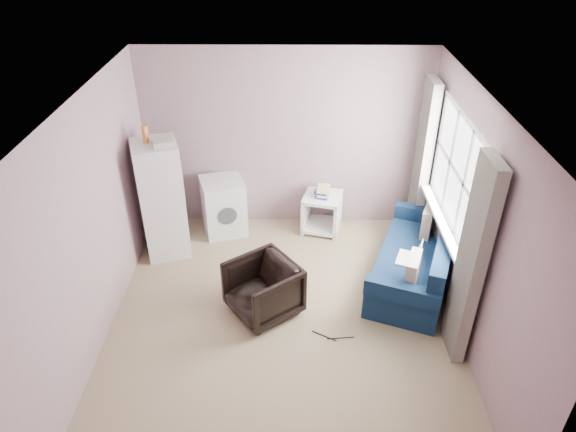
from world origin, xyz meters
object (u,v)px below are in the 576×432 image
Objects in this scene: sofa at (418,263)px; side_table at (322,210)px; armchair at (263,287)px; washing_machine at (223,205)px; fridge at (162,199)px.

side_table is at bearing 154.08° from sofa.
sofa reaches higher than armchair.
washing_machine is at bearing 175.98° from sofa.
washing_machine reaches higher than armchair.
side_table is 0.35× the size of sofa.
washing_machine reaches higher than side_table.
fridge reaches higher than side_table.
washing_machine is at bearing -178.83° from side_table.
washing_machine is (0.69, 0.50, -0.38)m from fridge.
armchair is 1.79m from washing_machine.
washing_machine is (-0.63, 1.67, 0.05)m from armchair.
sofa is at bearing -42.59° from washing_machine.
sofa is (3.16, -0.64, -0.50)m from fridge.
side_table is (1.37, 0.03, -0.09)m from washing_machine.
fridge is 3.26m from sofa.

